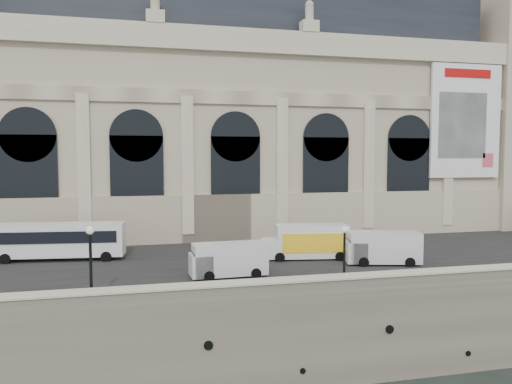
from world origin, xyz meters
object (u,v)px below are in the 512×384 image
bus_left (59,240)px  box_truck (306,242)px  van_b (225,260)px  van_c (379,248)px  lamp_right (344,258)px  lamp_left (91,266)px

bus_left → box_truck: size_ratio=1.44×
van_b → van_c: bearing=5.7°
van_b → lamp_right: size_ratio=1.34×
lamp_left → van_b: bearing=29.9°
van_b → lamp_left: bearing=-150.1°
bus_left → box_truck: bus_left is taller
van_b → lamp_right: lamp_right is taller
bus_left → van_b: bearing=-35.3°
box_truck → lamp_right: (-0.75, -9.90, 0.61)m
lamp_right → lamp_left: bearing=-179.7°
bus_left → lamp_right: 24.65m
box_truck → lamp_right: bearing=-94.4°
bus_left → box_truck: (20.88, -4.33, -0.30)m
van_c → box_truck: size_ratio=0.83×
van_c → box_truck: bearing=146.1°
van_b → box_truck: (8.03, 4.78, 0.22)m
van_b → van_c: 13.26m
van_c → lamp_left: 23.19m
van_c → lamp_right: bearing=-132.7°
van_c → lamp_right: lamp_right is taller
box_truck → lamp_right: 9.94m
bus_left → van_c: 27.20m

